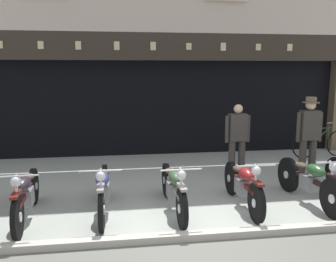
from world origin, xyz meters
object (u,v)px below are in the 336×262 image
(motorcycle_left, at_px, (26,194))
(shopkeeper_center, at_px, (309,135))
(motorcycle_center_right, at_px, (243,184))
(motorcycle_right, at_px, (310,180))
(advert_board_near, at_px, (217,89))
(salesman_left, at_px, (237,137))
(motorcycle_center_left, at_px, (103,189))
(leaning_bicycle, at_px, (322,143))
(motorcycle_center, at_px, (174,187))

(motorcycle_left, bearing_deg, shopkeeper_center, -169.84)
(motorcycle_center_right, distance_m, shopkeeper_center, 2.34)
(motorcycle_right, distance_m, advert_board_near, 4.52)
(motorcycle_right, distance_m, salesman_left, 1.95)
(shopkeeper_center, bearing_deg, motorcycle_left, 14.20)
(shopkeeper_center, height_order, advert_board_near, advert_board_near)
(motorcycle_center_left, distance_m, advert_board_near, 5.41)
(salesman_left, bearing_deg, shopkeeper_center, 161.03)
(motorcycle_center_left, xyz_separation_m, motorcycle_center_right, (2.37, -0.06, -0.01))
(motorcycle_right, height_order, salesman_left, salesman_left)
(motorcycle_center_left, bearing_deg, motorcycle_right, 179.52)
(motorcycle_left, height_order, motorcycle_center_left, motorcycle_center_left)
(motorcycle_left, distance_m, motorcycle_center_left, 1.20)
(advert_board_near, bearing_deg, motorcycle_right, -83.61)
(leaning_bicycle, bearing_deg, shopkeeper_center, 135.42)
(motorcycle_center, height_order, leaning_bicycle, leaning_bicycle)
(shopkeeper_center, distance_m, leaning_bicycle, 2.54)
(motorcycle_right, bearing_deg, motorcycle_center_right, -4.87)
(motorcycle_center, bearing_deg, motorcycle_center_left, -3.91)
(leaning_bicycle, bearing_deg, advert_board_near, 61.78)
(salesman_left, relative_size, leaning_bicycle, 0.90)
(motorcycle_center, relative_size, shopkeeper_center, 1.15)
(motorcycle_left, height_order, motorcycle_center_right, motorcycle_center_right)
(motorcycle_center_right, height_order, advert_board_near, advert_board_near)
(motorcycle_left, xyz_separation_m, motorcycle_right, (4.78, -0.01, 0.01))
(motorcycle_left, bearing_deg, motorcycle_center_left, -179.94)
(motorcycle_center_left, bearing_deg, leaning_bicycle, -150.51)
(motorcycle_left, bearing_deg, motorcycle_center_right, 177.10)
(salesman_left, height_order, leaning_bicycle, salesman_left)
(motorcycle_center_left, height_order, salesman_left, salesman_left)
(salesman_left, xyz_separation_m, leaning_bicycle, (2.92, 1.49, -0.50))
(motorcycle_center_left, height_order, motorcycle_right, motorcycle_right)
(motorcycle_center, bearing_deg, motorcycle_left, -0.98)
(motorcycle_center, xyz_separation_m, shopkeeper_center, (3.09, 1.27, 0.58))
(motorcycle_center_right, bearing_deg, motorcycle_center, 0.85)
(motorcycle_right, height_order, shopkeeper_center, shopkeeper_center)
(motorcycle_left, height_order, shopkeeper_center, shopkeeper_center)
(motorcycle_left, distance_m, motorcycle_center_right, 3.57)
(shopkeeper_center, bearing_deg, leaning_bicycle, -126.86)
(motorcycle_left, relative_size, motorcycle_center_left, 1.02)
(motorcycle_center, bearing_deg, motorcycle_right, 178.23)
(motorcycle_center, height_order, shopkeeper_center, shopkeeper_center)
(motorcycle_center, bearing_deg, shopkeeper_center, -158.93)
(motorcycle_center_right, bearing_deg, advert_board_near, -98.80)
(motorcycle_left, xyz_separation_m, salesman_left, (4.04, 1.74, 0.47))
(motorcycle_left, distance_m, salesman_left, 4.42)
(motorcycle_center_right, bearing_deg, motorcycle_left, 1.08)
(salesman_left, relative_size, shopkeeper_center, 0.90)
(motorcycle_center, bearing_deg, salesman_left, -135.55)
(motorcycle_left, height_order, advert_board_near, advert_board_near)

